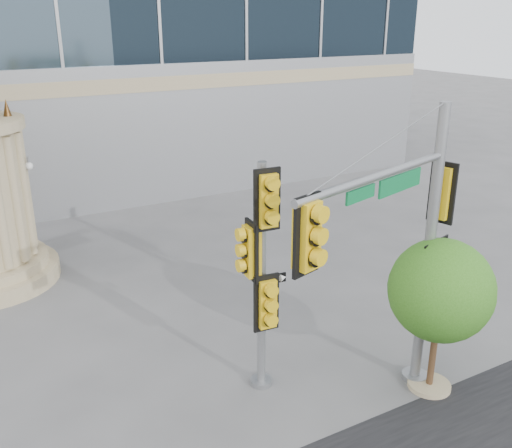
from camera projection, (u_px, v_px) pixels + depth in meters
ground at (304, 374)px, 13.37m from camera, size 120.00×120.00×0.00m
main_signal_pole at (404, 233)px, 11.09m from camera, size 4.79×1.78×6.34m
secondary_signal_pole at (262, 264)px, 11.83m from camera, size 0.89×0.71×5.20m
street_tree at (441, 294)px, 12.12m from camera, size 2.28×2.23×3.56m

